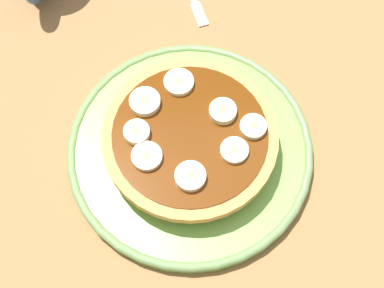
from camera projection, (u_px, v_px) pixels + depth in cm
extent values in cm
cube|color=olive|center=(192.00, 158.00, 60.95)|extent=(140.00, 140.00, 3.00)
cylinder|color=#72B74C|center=(192.00, 150.00, 58.95)|extent=(25.88, 25.88, 1.39)
torus|color=#658B50|center=(192.00, 149.00, 58.51)|extent=(26.08, 26.08, 0.97)
cylinder|color=#9F6226|center=(192.00, 141.00, 58.04)|extent=(16.80, 16.80, 1.12)
cylinder|color=tan|center=(193.00, 137.00, 57.00)|extent=(16.78, 16.78, 1.12)
cylinder|color=tan|center=(190.00, 134.00, 55.89)|extent=(17.83, 17.83, 1.12)
cylinder|color=#592B0A|center=(192.00, 134.00, 55.19)|extent=(15.71, 15.71, 0.16)
cylinder|color=#F7F0B3|center=(181.00, 83.00, 57.28)|extent=(3.14, 3.14, 0.74)
cylinder|color=tan|center=(181.00, 81.00, 56.91)|extent=(0.88, 0.88, 0.08)
cylinder|color=#F7F2C0|center=(139.00, 129.00, 54.97)|extent=(2.64, 2.64, 0.97)
cylinder|color=tan|center=(138.00, 127.00, 54.49)|extent=(0.74, 0.74, 0.08)
cylinder|color=beige|center=(198.00, 177.00, 52.92)|extent=(3.04, 3.04, 0.92)
cylinder|color=tan|center=(198.00, 175.00, 52.47)|extent=(0.85, 0.85, 0.08)
cylinder|color=#EDF4BB|center=(255.00, 127.00, 55.15)|extent=(2.70, 2.70, 0.81)
cylinder|color=tan|center=(256.00, 125.00, 54.74)|extent=(0.76, 0.76, 0.08)
cylinder|color=#F7E0C3|center=(149.00, 157.00, 53.85)|extent=(3.05, 3.05, 0.78)
cylinder|color=tan|center=(149.00, 155.00, 53.45)|extent=(0.85, 0.85, 0.08)
cylinder|color=#F1F0B4|center=(225.00, 112.00, 55.76)|extent=(2.80, 2.80, 0.99)
cylinder|color=tan|center=(225.00, 109.00, 55.27)|extent=(0.78, 0.78, 0.08)
cylinder|color=#F7E9C2|center=(147.00, 102.00, 56.24)|extent=(3.18, 3.18, 0.92)
cylinder|color=tan|center=(146.00, 100.00, 55.79)|extent=(0.89, 0.89, 0.08)
cylinder|color=#FCE9C1|center=(236.00, 151.00, 54.14)|extent=(2.80, 2.80, 0.71)
cylinder|color=tan|center=(237.00, 149.00, 53.78)|extent=(0.78, 0.78, 0.08)
cube|color=silver|center=(201.00, 14.00, 66.84)|extent=(3.72, 2.27, 0.50)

